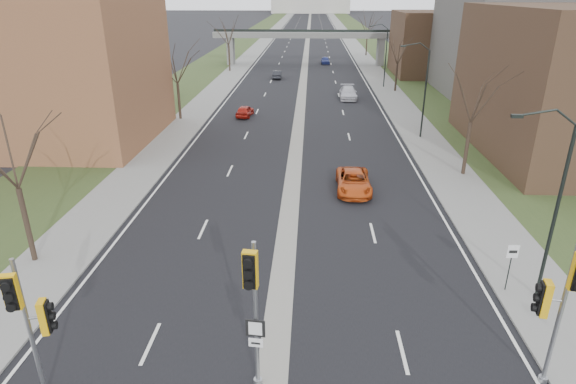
# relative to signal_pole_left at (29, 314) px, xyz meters

# --- Properties ---
(road_surface) EXTENTS (20.00, 600.00, 0.01)m
(road_surface) POSITION_rel_signal_pole_left_xyz_m (7.57, 150.95, -3.60)
(road_surface) COLOR black
(road_surface) RESTS_ON ground
(median_strip) EXTENTS (1.20, 600.00, 0.02)m
(median_strip) POSITION_rel_signal_pole_left_xyz_m (7.57, 150.95, -3.60)
(median_strip) COLOR gray
(median_strip) RESTS_ON ground
(sidewalk_right) EXTENTS (4.00, 600.00, 0.12)m
(sidewalk_right) POSITION_rel_signal_pole_left_xyz_m (19.57, 150.95, -3.54)
(sidewalk_right) COLOR gray
(sidewalk_right) RESTS_ON ground
(sidewalk_left) EXTENTS (4.00, 600.00, 0.12)m
(sidewalk_left) POSITION_rel_signal_pole_left_xyz_m (-4.43, 150.95, -3.54)
(sidewalk_left) COLOR gray
(sidewalk_left) RESTS_ON ground
(grass_verge_right) EXTENTS (8.00, 600.00, 0.10)m
(grass_verge_right) POSITION_rel_signal_pole_left_xyz_m (25.57, 150.95, -3.55)
(grass_verge_right) COLOR #293A1B
(grass_verge_right) RESTS_ON ground
(grass_verge_left) EXTENTS (8.00, 600.00, 0.10)m
(grass_verge_left) POSITION_rel_signal_pole_left_xyz_m (-10.43, 150.95, -3.55)
(grass_verge_left) COLOR #293A1B
(grass_verge_left) RESTS_ON ground
(commercial_block_mid) EXTENTS (18.00, 22.00, 15.00)m
(commercial_block_mid) POSITION_rel_signal_pole_left_xyz_m (35.57, 52.95, 3.90)
(commercial_block_mid) COLOR #52504B
(commercial_block_mid) RESTS_ON ground
(commercial_block_far) EXTENTS (14.00, 14.00, 10.00)m
(commercial_block_far) POSITION_rel_signal_pole_left_xyz_m (29.57, 70.95, 1.40)
(commercial_block_far) COLOR #473121
(commercial_block_far) RESTS_ON ground
(pedestrian_bridge) EXTENTS (34.00, 3.00, 6.45)m
(pedestrian_bridge) POSITION_rel_signal_pole_left_xyz_m (7.57, 80.95, 1.24)
(pedestrian_bridge) COLOR slate
(pedestrian_bridge) RESTS_ON ground
(streetlight_near) EXTENTS (2.61, 0.20, 8.70)m
(streetlight_near) POSITION_rel_signal_pole_left_xyz_m (18.56, 6.95, 3.35)
(streetlight_near) COLOR black
(streetlight_near) RESTS_ON sidewalk_right
(streetlight_mid) EXTENTS (2.61, 0.20, 8.70)m
(streetlight_mid) POSITION_rel_signal_pole_left_xyz_m (18.56, 32.95, 3.35)
(streetlight_mid) COLOR black
(streetlight_mid) RESTS_ON sidewalk_right
(streetlight_far) EXTENTS (2.61, 0.20, 8.70)m
(streetlight_far) POSITION_rel_signal_pole_left_xyz_m (18.56, 58.95, 3.35)
(streetlight_far) COLOR black
(streetlight_far) RESTS_ON sidewalk_right
(tree_left_a) EXTENTS (7.20, 7.20, 9.40)m
(tree_left_a) POSITION_rel_signal_pole_left_xyz_m (-5.43, 8.95, 3.03)
(tree_left_a) COLOR #382B21
(tree_left_a) RESTS_ON sidewalk_left
(tree_left_b) EXTENTS (6.75, 6.75, 8.81)m
(tree_left_b) POSITION_rel_signal_pole_left_xyz_m (-5.43, 38.95, 2.62)
(tree_left_b) COLOR #382B21
(tree_left_b) RESTS_ON sidewalk_left
(tree_left_c) EXTENTS (7.65, 7.65, 9.99)m
(tree_left_c) POSITION_rel_signal_pole_left_xyz_m (-5.43, 72.95, 3.44)
(tree_left_c) COLOR #382B21
(tree_left_c) RESTS_ON sidewalk_left
(tree_right_a) EXTENTS (7.20, 7.20, 9.40)m
(tree_right_a) POSITION_rel_signal_pole_left_xyz_m (20.57, 22.95, 3.03)
(tree_right_a) COLOR #382B21
(tree_right_a) RESTS_ON sidewalk_right
(tree_right_b) EXTENTS (6.30, 6.30, 8.22)m
(tree_right_b) POSITION_rel_signal_pole_left_xyz_m (20.57, 55.95, 2.21)
(tree_right_b) COLOR #382B21
(tree_right_b) RESTS_ON sidewalk_right
(tree_right_c) EXTENTS (7.65, 7.65, 9.99)m
(tree_right_c) POSITION_rel_signal_pole_left_xyz_m (20.57, 95.95, 3.44)
(tree_right_c) COLOR #382B21
(tree_right_c) RESTS_ON sidewalk_right
(signal_pole_left) EXTENTS (0.92, 1.15, 5.51)m
(signal_pole_left) POSITION_rel_signal_pole_left_xyz_m (0.00, 0.00, 0.00)
(signal_pole_left) COLOR gray
(signal_pole_left) RESTS_ON ground
(signal_pole_median) EXTENTS (0.67, 0.96, 5.80)m
(signal_pole_median) POSITION_rel_signal_pole_left_xyz_m (7.06, 0.73, 0.43)
(signal_pole_median) COLOR gray
(signal_pole_median) RESTS_ON ground
(signal_pole_right) EXTENTS (1.00, 1.19, 5.88)m
(signal_pole_right) POSITION_rel_signal_pole_left_xyz_m (17.12, 1.46, 0.25)
(signal_pole_right) COLOR gray
(signal_pole_right) RESTS_ON ground
(speed_limit_sign) EXTENTS (0.51, 0.06, 2.38)m
(speed_limit_sign) POSITION_rel_signal_pole_left_xyz_m (18.08, 7.32, -1.85)
(speed_limit_sign) COLOR black
(speed_limit_sign) RESTS_ON sidewalk_right
(car_left_near) EXTENTS (1.85, 3.84, 1.26)m
(car_left_near) POSITION_rel_signal_pole_left_xyz_m (1.45, 40.61, -2.97)
(car_left_near) COLOR #A21B12
(car_left_near) RESTS_ON ground
(car_left_far) EXTENTS (1.41, 3.81, 1.25)m
(car_left_far) POSITION_rel_signal_pole_left_xyz_m (3.33, 65.87, -2.98)
(car_left_far) COLOR black
(car_left_far) RESTS_ON ground
(car_right_near) EXTENTS (2.38, 5.06, 1.40)m
(car_right_near) POSITION_rel_signal_pole_left_xyz_m (11.91, 19.38, -2.90)
(car_right_near) COLOR #C14814
(car_right_near) RESTS_ON ground
(car_right_mid) EXTENTS (2.22, 5.32, 1.54)m
(car_right_mid) POSITION_rel_signal_pole_left_xyz_m (13.64, 50.83, -2.84)
(car_right_mid) COLOR #BABAC2
(car_right_mid) RESTS_ON ground
(car_right_far) EXTENTS (1.71, 3.98, 1.34)m
(car_right_far) POSITION_rel_signal_pole_left_xyz_m (11.46, 83.20, -2.94)
(car_right_far) COLOR navy
(car_right_far) RESTS_ON ground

